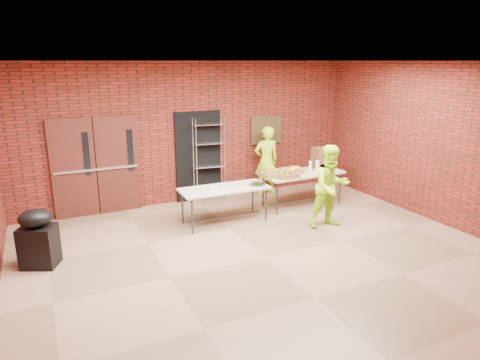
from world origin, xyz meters
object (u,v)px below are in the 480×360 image
at_px(table_right, 302,175).
at_px(covered_grill, 38,238).
at_px(wire_rack, 209,159).
at_px(coffee_dispenser, 321,158).
at_px(volunteer_man, 331,187).
at_px(table_left, 224,191).
at_px(volunteer_woman, 266,161).

height_order(table_right, covered_grill, covered_grill).
height_order(wire_rack, table_right, wire_rack).
height_order(wire_rack, covered_grill, wire_rack).
height_order(coffee_dispenser, covered_grill, coffee_dispenser).
xyz_separation_m(covered_grill, volunteer_man, (5.26, -0.60, 0.34)).
height_order(wire_rack, volunteer_man, wire_rack).
distance_m(table_right, covered_grill, 5.54).
relative_size(table_left, volunteer_man, 1.09).
bearing_deg(coffee_dispenser, covered_grill, -171.47).
xyz_separation_m(table_right, volunteer_woman, (-0.35, 1.05, 0.14)).
relative_size(table_right, volunteer_woman, 1.11).
relative_size(covered_grill, volunteer_woman, 0.56).
bearing_deg(coffee_dispenser, volunteer_woman, 137.53).
bearing_deg(table_right, volunteer_man, -101.39).
distance_m(table_right, coffee_dispenser, 0.71).
bearing_deg(table_left, table_right, 8.09).
bearing_deg(volunteer_man, covered_grill, 177.32).
height_order(wire_rack, volunteer_woman, wire_rack).
relative_size(table_right, coffee_dispenser, 3.92).
bearing_deg(coffee_dispenser, table_right, -164.77).
bearing_deg(wire_rack, coffee_dispenser, -16.40).
bearing_deg(coffee_dispenser, table_left, -170.99).
height_order(table_left, volunteer_man, volunteer_man).
height_order(table_right, coffee_dispenser, coffee_dispenser).
distance_m(table_right, volunteer_woman, 1.12).
relative_size(wire_rack, covered_grill, 2.04).
xyz_separation_m(wire_rack, table_left, (-0.28, -1.53, -0.31)).
distance_m(table_left, volunteer_woman, 2.14).
relative_size(table_left, covered_grill, 1.88).
bearing_deg(wire_rack, table_left, -91.75).
bearing_deg(table_right, covered_grill, -173.92).
relative_size(wire_rack, table_right, 1.03).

